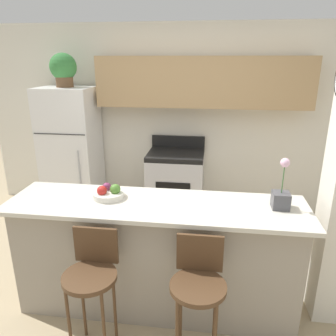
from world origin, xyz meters
The scene contains 10 objects.
ground_plane centered at (0.00, 0.00, 0.00)m, with size 14.00×14.00×0.00m, color tan.
wall_back centered at (0.11, 2.08, 1.49)m, with size 5.60×0.38×2.55m.
counter_bar centered at (0.00, 0.00, 0.50)m, with size 2.42×0.65×1.00m.
refrigerator centered at (-1.50, 1.79, 0.87)m, with size 0.72×0.64×1.74m.
stove_range centered at (-0.04, 1.80, 0.46)m, with size 0.74×0.63×1.07m.
bar_stool_left centered at (-0.38, -0.50, 0.64)m, with size 0.38×0.38×0.95m.
bar_stool_right centered at (0.38, -0.50, 0.64)m, with size 0.38×0.38×0.95m.
potted_plant_on_fridge centered at (-1.50, 1.79, 1.97)m, with size 0.34×0.34×0.43m.
orchid_vase centered at (0.97, 0.05, 1.10)m, with size 0.13×0.13×0.40m.
fruit_bowl centered at (-0.40, 0.06, 1.04)m, with size 0.26×0.26×0.12m.
Camera 1 is at (0.42, -2.36, 2.10)m, focal length 35.00 mm.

